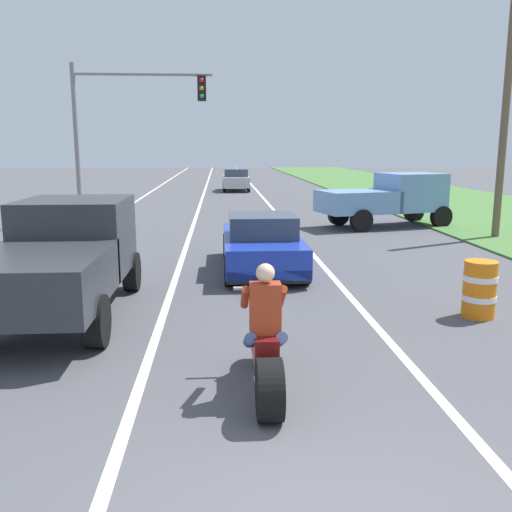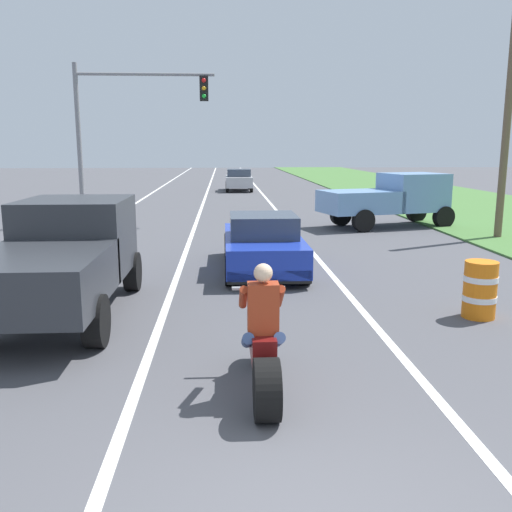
# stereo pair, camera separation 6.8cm
# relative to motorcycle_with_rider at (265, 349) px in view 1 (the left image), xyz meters

# --- Properties ---
(lane_stripe_left_solid) EXTENTS (0.14, 120.00, 0.01)m
(lane_stripe_left_solid) POSITION_rel_motorcycle_with_rider_xyz_m (-5.14, 17.29, -0.59)
(lane_stripe_left_solid) COLOR white
(lane_stripe_left_solid) RESTS_ON ground
(lane_stripe_right_solid) EXTENTS (0.14, 120.00, 0.01)m
(lane_stripe_right_solid) POSITION_rel_motorcycle_with_rider_xyz_m (2.06, 17.29, -0.59)
(lane_stripe_right_solid) COLOR white
(lane_stripe_right_solid) RESTS_ON ground
(lane_stripe_centre_dashed) EXTENTS (0.14, 120.00, 0.01)m
(lane_stripe_centre_dashed) POSITION_rel_motorcycle_with_rider_xyz_m (-1.54, 17.29, -0.59)
(lane_stripe_centre_dashed) COLOR white
(lane_stripe_centre_dashed) RESTS_ON ground
(grass_verge_right) EXTENTS (10.00, 120.00, 0.06)m
(grass_verge_right) POSITION_rel_motorcycle_with_rider_xyz_m (12.18, 17.29, -0.56)
(grass_verge_right) COLOR #477538
(grass_verge_right) RESTS_ON ground
(motorcycle_with_rider) EXTENTS (0.70, 2.21, 1.62)m
(motorcycle_with_rider) POSITION_rel_motorcycle_with_rider_xyz_m (0.00, 0.00, 0.00)
(motorcycle_with_rider) COLOR black
(motorcycle_with_rider) RESTS_ON ground
(sports_car_blue) EXTENTS (1.84, 4.30, 1.37)m
(sports_car_blue) POSITION_rel_motorcycle_with_rider_xyz_m (0.49, 6.97, 0.04)
(sports_car_blue) COLOR #1E38B2
(sports_car_blue) RESTS_ON ground
(pickup_truck_left_lane_dark_grey) EXTENTS (2.02, 4.80, 1.98)m
(pickup_truck_left_lane_dark_grey) POSITION_rel_motorcycle_with_rider_xyz_m (-3.22, 3.42, 0.51)
(pickup_truck_left_lane_dark_grey) COLOR #2D3035
(pickup_truck_left_lane_dark_grey) RESTS_ON ground
(pickup_truck_right_shoulder_light_blue) EXTENTS (5.14, 3.14, 1.98)m
(pickup_truck_right_shoulder_light_blue) POSITION_rel_motorcycle_with_rider_xyz_m (5.80, 14.18, 0.51)
(pickup_truck_right_shoulder_light_blue) COLOR #6B93C6
(pickup_truck_right_shoulder_light_blue) RESTS_ON ground
(traffic_light_mast_near) EXTENTS (5.22, 0.34, 6.00)m
(traffic_light_mast_near) POSITION_rel_motorcycle_with_rider_xyz_m (-4.22, 15.46, 3.44)
(traffic_light_mast_near) COLOR gray
(traffic_light_mast_near) RESTS_ON ground
(utility_pole_roadside) EXTENTS (0.24, 0.24, 7.33)m
(utility_pole_roadside) POSITION_rel_motorcycle_with_rider_xyz_m (8.51, 11.25, 3.07)
(utility_pole_roadside) COLOR brown
(utility_pole_roadside) RESTS_ON ground
(construction_barrel_nearest) EXTENTS (0.58, 0.58, 1.00)m
(construction_barrel_nearest) POSITION_rel_motorcycle_with_rider_xyz_m (3.99, 2.90, -0.09)
(construction_barrel_nearest) COLOR orange
(construction_barrel_nearest) RESTS_ON ground
(distant_car_far_ahead) EXTENTS (1.80, 4.00, 1.50)m
(distant_car_far_ahead) POSITION_rel_motorcycle_with_rider_xyz_m (0.61, 32.16, 0.18)
(distant_car_far_ahead) COLOR #B2B2B7
(distant_car_far_ahead) RESTS_ON ground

